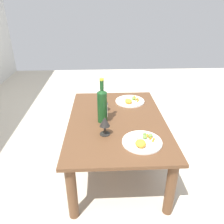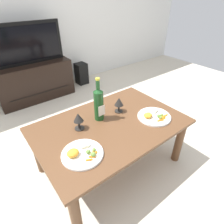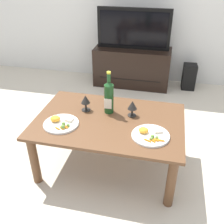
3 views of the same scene
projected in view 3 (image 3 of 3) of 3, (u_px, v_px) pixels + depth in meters
The scene contains 10 objects.
ground_plane at pixel (109, 164), 2.35m from camera, with size 6.40×6.40×0.00m, color beige.
dining_table at pixel (109, 127), 2.14m from camera, with size 1.20×0.79×0.47m.
tv_stand at pixel (132, 67), 3.65m from camera, with size 1.04×0.41×0.53m.
tv_screen at pixel (134, 29), 3.38m from camera, with size 0.96×0.05×0.52m.
floor_speaker at pixel (189, 77), 3.58m from camera, with size 0.18×0.18×0.35m, color black.
wine_bottle at pixel (109, 96), 2.13m from camera, with size 0.08×0.08×0.37m.
goblet_left at pixel (86, 100), 2.18m from camera, with size 0.08×0.08×0.14m.
goblet_right at pixel (132, 106), 2.10m from camera, with size 0.08×0.08×0.14m.
dinner_plate_left at pixel (61, 123), 2.03m from camera, with size 0.28×0.28×0.06m.
dinner_plate_right at pixel (150, 135), 1.90m from camera, with size 0.28×0.28×0.05m.
Camera 3 is at (0.41, -1.71, 1.61)m, focal length 41.61 mm.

